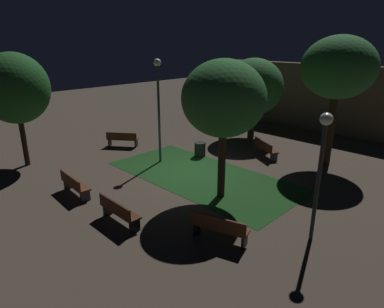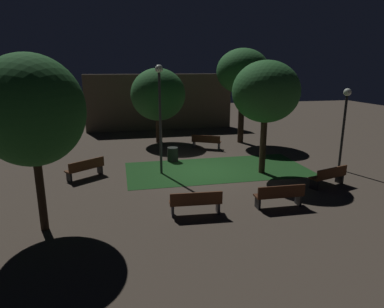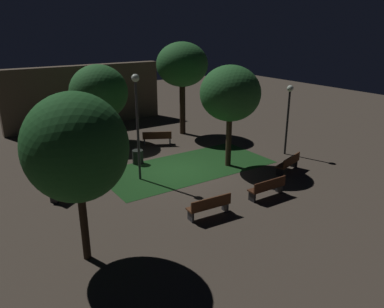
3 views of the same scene
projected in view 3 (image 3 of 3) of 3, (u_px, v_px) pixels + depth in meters
name	position (u px, v px, depth m)	size (l,w,h in m)	color
ground_plane	(178.00, 170.00, 19.36)	(60.00, 60.00, 0.00)	#473D33
grass_lawn	(188.00, 167.00, 19.82)	(8.99, 4.25, 0.01)	#194219
bench_corner	(209.00, 206.00, 14.55)	(1.83, 0.60, 0.88)	#512D19
bench_by_lamp	(267.00, 187.00, 16.19)	(1.81, 0.50, 0.88)	#422314
bench_lawn_edge	(157.00, 137.00, 23.35)	(1.81, 1.27, 0.88)	#422314
bench_front_right	(67.00, 186.00, 16.36)	(1.73, 1.45, 0.88)	#512D19
bench_path_side	(289.00, 163.00, 19.04)	(1.86, 0.98, 0.88)	#512D19
tree_back_right	(76.00, 148.00, 10.88)	(3.09, 3.09, 5.40)	#2D2116
tree_tall_center	(99.00, 93.00, 23.01)	(3.57, 3.57, 4.91)	#38281C
tree_lawn_side	(230.00, 94.00, 18.82)	(3.09, 3.09, 5.29)	#38281C
tree_left_canopy	(182.00, 65.00, 24.47)	(3.40, 3.40, 6.14)	#2D2116
lamp_post_plaza_west	(289.00, 107.00, 20.97)	(0.36, 0.36, 4.00)	black
lamp_post_near_wall	(137.00, 111.00, 17.17)	(0.36, 0.36, 5.08)	#333338
trash_bin	(138.00, 157.00, 20.21)	(0.59, 0.59, 0.76)	black
building_wall_backdrop	(85.00, 96.00, 27.52)	(11.64, 0.80, 4.41)	brown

